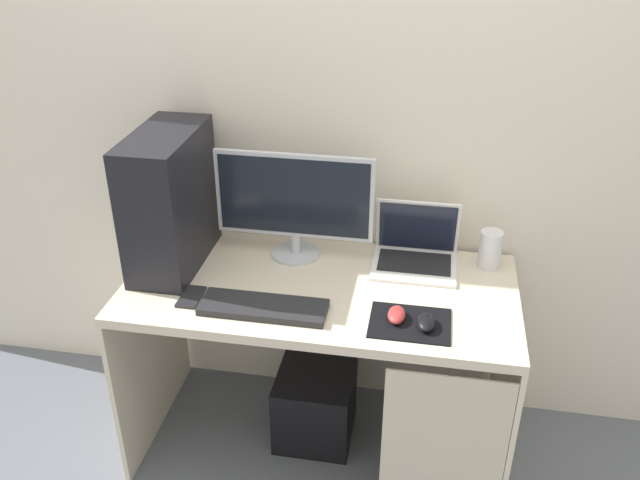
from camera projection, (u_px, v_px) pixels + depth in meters
name	position (u px, v px, depth m)	size (l,w,h in m)	color
ground_plane	(320.00, 441.00, 2.72)	(8.00, 8.00, 0.00)	slate
wall_back	(339.00, 100.00, 2.41)	(4.00, 0.05, 2.60)	beige
desk	(324.00, 324.00, 2.42)	(1.37, 0.66, 0.75)	beige
pc_tower	(170.00, 200.00, 2.38)	(0.21, 0.45, 0.50)	black
monitor	(294.00, 203.00, 2.43)	(0.58, 0.18, 0.41)	#B7BCC6
laptop	(415.00, 252.00, 2.47)	(0.30, 0.24, 0.23)	white
speaker	(490.00, 249.00, 2.43)	(0.08, 0.08, 0.14)	silver
keyboard	(264.00, 307.00, 2.22)	(0.42, 0.14, 0.02)	#232326
mousepad	(410.00, 323.00, 2.16)	(0.26, 0.20, 0.01)	black
mouse_left	(396.00, 315.00, 2.16)	(0.06, 0.10, 0.03)	#B23333
mouse_right	(426.00, 322.00, 2.13)	(0.06, 0.10, 0.03)	black
cell_phone	(191.00, 297.00, 2.28)	(0.07, 0.13, 0.01)	#232326
subwoofer	(315.00, 405.00, 2.69)	(0.30, 0.30, 0.30)	black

